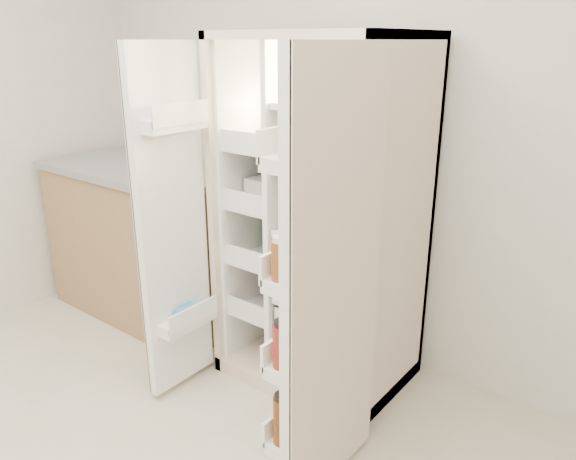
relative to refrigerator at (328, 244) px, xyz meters
The scene contains 5 objects.
wall_back 0.70m from the refrigerator, 102.87° to the left, with size 4.00×0.02×2.70m, color silver.
refrigerator is the anchor object (origin of this frame).
freezer_door 0.81m from the refrigerator, 130.34° to the right, with size 0.15×0.40×1.72m.
fridge_door 0.85m from the refrigerator, 56.12° to the right, with size 0.17×0.58×1.72m.
kitchen_counter 1.35m from the refrigerator, behind, with size 1.39×0.74×1.01m.
Camera 1 is at (1.56, -0.59, 1.76)m, focal length 34.00 mm.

